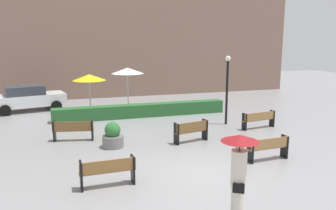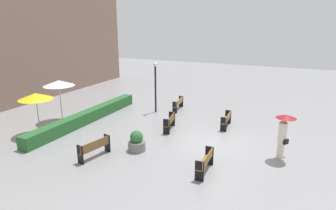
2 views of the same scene
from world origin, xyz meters
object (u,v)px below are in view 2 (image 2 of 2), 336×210
(bench_far_right, at_px, (179,103))
(bench_near_right, at_px, (227,119))
(bench_mid_center, at_px, (170,121))
(bench_near_left, at_px, (206,161))
(patio_umbrella_yellow, at_px, (36,96))
(bench_far_left, at_px, (95,147))
(lamp_post, at_px, (155,82))
(planter_pot, at_px, (137,142))
(pedestrian_with_umbrella, at_px, (283,131))
(patio_umbrella_white, at_px, (59,83))

(bench_far_right, relative_size, bench_near_right, 1.13)
(bench_mid_center, relative_size, bench_near_right, 0.97)
(bench_near_left, distance_m, patio_umbrella_yellow, 10.10)
(bench_far_left, bearing_deg, lamp_post, 5.24)
(planter_pot, bearing_deg, lamp_post, 18.66)
(bench_mid_center, distance_m, planter_pot, 3.33)
(pedestrian_with_umbrella, height_order, patio_umbrella_white, patio_umbrella_white)
(planter_pot, height_order, lamp_post, lamp_post)
(bench_far_left, relative_size, patio_umbrella_white, 0.66)
(pedestrian_with_umbrella, distance_m, lamp_post, 9.62)
(pedestrian_with_umbrella, bearing_deg, bench_far_right, 54.66)
(bench_far_left, relative_size, patio_umbrella_yellow, 0.73)
(lamp_post, xyz_separation_m, patio_umbrella_yellow, (-6.54, 4.09, 0.02))
(bench_mid_center, height_order, pedestrian_with_umbrella, pedestrian_with_umbrella)
(bench_near_left, xyz_separation_m, lamp_post, (6.86, 5.86, 1.67))
(pedestrian_with_umbrella, bearing_deg, bench_far_left, 114.19)
(bench_far_left, relative_size, bench_near_right, 1.08)
(patio_umbrella_yellow, bearing_deg, pedestrian_with_umbrella, -79.14)
(bench_far_left, distance_m, planter_pot, 2.04)
(lamp_post, height_order, patio_umbrella_white, lamp_post)
(lamp_post, bearing_deg, bench_far_left, -174.76)
(bench_far_right, xyz_separation_m, patio_umbrella_yellow, (-7.69, 5.36, 1.72))
(bench_near_left, height_order, lamp_post, lamp_post)
(bench_mid_center, distance_m, pedestrian_with_umbrella, 6.44)
(bench_near_left, relative_size, patio_umbrella_yellow, 0.70)
(bench_near_right, distance_m, lamp_post, 5.67)
(bench_far_left, distance_m, bench_near_left, 5.22)
(bench_near_right, relative_size, bench_near_left, 0.98)
(bench_near_right, height_order, patio_umbrella_yellow, patio_umbrella_yellow)
(bench_near_left, height_order, planter_pot, planter_pot)
(bench_near_right, xyz_separation_m, lamp_post, (1.01, 5.33, 1.68))
(patio_umbrella_yellow, bearing_deg, bench_far_right, -34.87)
(planter_pot, bearing_deg, bench_far_left, 137.54)
(bench_far_right, relative_size, pedestrian_with_umbrella, 0.86)
(bench_mid_center, bearing_deg, lamp_post, 40.01)
(bench_near_right, relative_size, patio_umbrella_white, 0.61)
(pedestrian_with_umbrella, height_order, planter_pot, pedestrian_with_umbrella)
(bench_mid_center, height_order, lamp_post, lamp_post)
(bench_near_right, height_order, lamp_post, lamp_post)
(bench_near_right, relative_size, pedestrian_with_umbrella, 0.76)
(bench_far_right, bearing_deg, bench_far_left, 176.33)
(pedestrian_with_umbrella, distance_m, planter_pot, 6.96)
(bench_far_left, bearing_deg, patio_umbrella_white, 57.29)
(bench_mid_center, xyz_separation_m, bench_far_left, (-4.82, 1.69, -0.00))
(lamp_post, bearing_deg, patio_umbrella_yellow, 147.98)
(bench_near_right, bearing_deg, bench_far_left, 145.26)
(bench_far_right, xyz_separation_m, bench_near_right, (-2.16, -4.06, 0.01))
(bench_far_right, distance_m, lamp_post, 2.41)
(bench_far_left, xyz_separation_m, patio_umbrella_yellow, (1.13, 4.79, 1.69))
(patio_umbrella_yellow, bearing_deg, planter_pot, -86.51)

